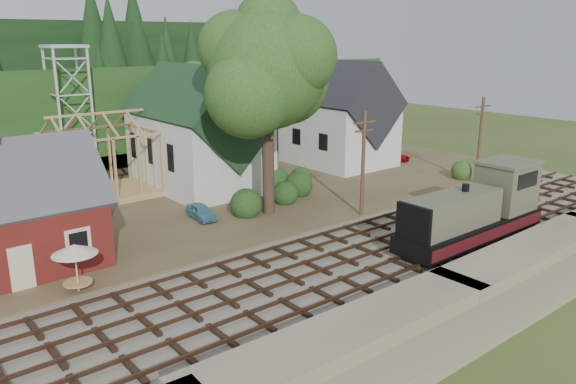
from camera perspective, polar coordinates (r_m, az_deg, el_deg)
ground at (r=34.05m, az=5.63°, el=-7.15°), size 140.00×140.00×0.00m
embankment at (r=29.25m, az=17.68°, el=-11.82°), size 64.00×5.00×1.60m
railroad_bed at (r=34.02m, az=5.64°, el=-7.02°), size 64.00×11.00×0.16m
village_flat at (r=47.71m, az=-9.74°, el=-0.45°), size 64.00×26.00×0.30m
hillside at (r=69.15m, az=-19.69°, el=3.69°), size 70.00×28.96×12.74m
ridge at (r=84.20m, az=-23.45°, el=5.28°), size 80.00×20.00×12.00m
depot at (r=35.13m, az=-27.18°, el=-2.55°), size 10.80×7.41×9.00m
church at (r=49.01m, az=-8.95°, el=6.05°), size 8.40×15.17×13.00m
farmhouse at (r=58.19m, az=5.21°, el=7.32°), size 8.40×10.80×10.60m
timber_frame at (r=48.06m, az=-18.52°, el=2.92°), size 8.20×6.20×6.99m
lattice_tower at (r=52.81m, az=-21.56°, el=11.15°), size 3.20×3.20×12.12m
big_tree at (r=40.57m, az=-1.99°, el=11.46°), size 10.90×8.40×14.70m
telegraph_pole_near at (r=41.05m, az=7.64°, el=2.95°), size 2.20×0.28×8.00m
telegraph_pole_far at (r=52.83m, az=18.92°, el=5.04°), size 2.20×0.28×8.00m
locomotive at (r=38.35m, az=18.61°, el=-1.87°), size 12.20×3.05×4.88m
car_blue at (r=41.12m, az=-8.81°, el=-1.98°), size 1.61×3.34×1.10m
car_red at (r=60.42m, az=10.58°, el=3.54°), size 4.20×2.94×1.06m
patio_set at (r=30.77m, az=-20.86°, el=-5.66°), size 2.31×2.31×2.58m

